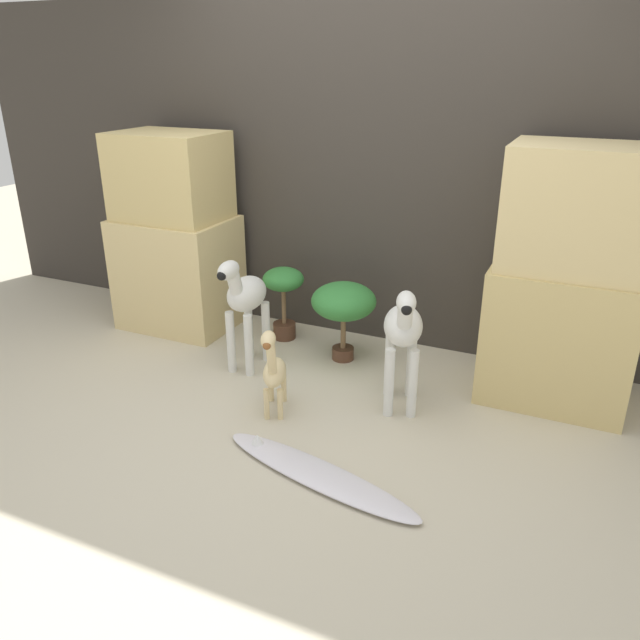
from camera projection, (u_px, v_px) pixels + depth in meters
The scene contains 10 objects.
ground_plane at pixel (276, 426), 3.32m from camera, with size 14.00×14.00×0.00m, color beige.
wall_back at pixel (370, 177), 4.03m from camera, with size 6.40×0.08×2.20m.
rock_pillar_left at pixel (175, 238), 4.36m from camera, with size 0.78×0.58×1.37m.
rock_pillar_right at pixel (566, 284), 3.37m from camera, with size 0.78×0.58×1.42m.
zebra_right at pixel (403, 333), 3.33m from camera, with size 0.30×0.47×0.75m.
zebra_left at pixel (245, 300), 3.78m from camera, with size 0.22×0.47×0.75m.
giraffe_figurine at pixel (274, 369), 3.33m from camera, with size 0.24×0.42×0.56m.
potted_palm_front at pixel (344, 303), 3.92m from camera, with size 0.41×0.41×0.52m.
potted_palm_back at pixel (283, 289), 4.23m from camera, with size 0.28×0.28×0.51m.
surfboard at pixel (317, 473), 2.91m from camera, with size 1.11×0.45×0.08m.
Camera 1 is at (1.39, -2.49, 1.81)m, focal length 35.00 mm.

